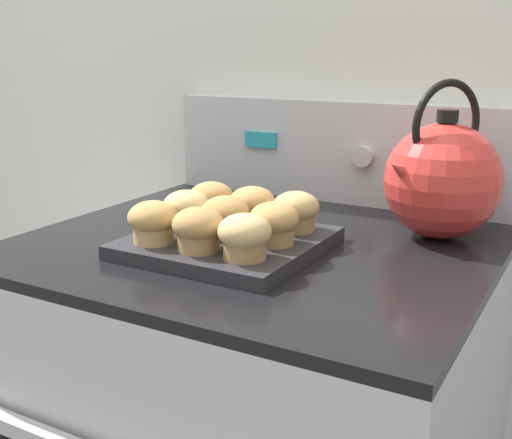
{
  "coord_description": "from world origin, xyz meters",
  "views": [
    {
      "loc": [
        0.5,
        -0.54,
        1.23
      ],
      "look_at": [
        0.02,
        0.31,
        0.97
      ],
      "focal_mm": 45.0,
      "sensor_mm": 36.0,
      "label": 1
    }
  ],
  "objects_px": {
    "muffin_r2_c0": "(211,200)",
    "muffin_r2_c2": "(296,211)",
    "muffin_pan": "(228,243)",
    "muffin_r1_c1": "(225,216)",
    "muffin_r0_c0": "(153,222)",
    "muffin_r2_c1": "(252,205)",
    "muffin_r0_c2": "(245,236)",
    "muffin_r1_c2": "(274,223)",
    "muffin_r0_c1": "(198,229)",
    "muffin_r1_c0": "(187,209)",
    "tea_kettle": "(442,179)"
  },
  "relations": [
    {
      "from": "muffin_r0_c2",
      "to": "muffin_r1_c2",
      "type": "xyz_separation_m",
      "value": [
        0.0,
        0.08,
        0.0
      ]
    },
    {
      "from": "muffin_r1_c1",
      "to": "muffin_r0_c0",
      "type": "bearing_deg",
      "value": -133.95
    },
    {
      "from": "muffin_r1_c0",
      "to": "muffin_r2_c2",
      "type": "xyz_separation_m",
      "value": [
        0.16,
        0.08,
        0.0
      ]
    },
    {
      "from": "muffin_r1_c0",
      "to": "muffin_r2_c2",
      "type": "relative_size",
      "value": 1.0
    },
    {
      "from": "muffin_r2_c0",
      "to": "tea_kettle",
      "type": "bearing_deg",
      "value": 23.34
    },
    {
      "from": "muffin_r1_c2",
      "to": "muffin_r0_c1",
      "type": "bearing_deg",
      "value": -134.58
    },
    {
      "from": "muffin_r0_c1",
      "to": "muffin_r2_c2",
      "type": "bearing_deg",
      "value": 64.84
    },
    {
      "from": "muffin_r2_c0",
      "to": "muffin_r1_c0",
      "type": "bearing_deg",
      "value": -88.95
    },
    {
      "from": "muffin_r1_c1",
      "to": "muffin_r2_c2",
      "type": "height_order",
      "value": "same"
    },
    {
      "from": "muffin_r1_c0",
      "to": "muffin_pan",
      "type": "bearing_deg",
      "value": -1.91
    },
    {
      "from": "muffin_pan",
      "to": "muffin_r0_c2",
      "type": "xyz_separation_m",
      "value": [
        0.08,
        -0.08,
        0.04
      ]
    },
    {
      "from": "muffin_r0_c1",
      "to": "muffin_r1_c0",
      "type": "relative_size",
      "value": 1.0
    },
    {
      "from": "muffin_pan",
      "to": "muffin_r1_c1",
      "type": "xyz_separation_m",
      "value": [
        -0.0,
        -0.0,
        0.04
      ]
    },
    {
      "from": "muffin_pan",
      "to": "muffin_r2_c2",
      "type": "bearing_deg",
      "value": 46.25
    },
    {
      "from": "muffin_r1_c1",
      "to": "muffin_r1_c2",
      "type": "bearing_deg",
      "value": 1.11
    },
    {
      "from": "muffin_r1_c1",
      "to": "muffin_r1_c2",
      "type": "xyz_separation_m",
      "value": [
        0.09,
        0.0,
        0.0
      ]
    },
    {
      "from": "muffin_r0_c0",
      "to": "muffin_r0_c1",
      "type": "distance_m",
      "value": 0.08
    },
    {
      "from": "muffin_r0_c0",
      "to": "muffin_r1_c0",
      "type": "distance_m",
      "value": 0.09
    },
    {
      "from": "muffin_r1_c0",
      "to": "muffin_r1_c1",
      "type": "relative_size",
      "value": 1.0
    },
    {
      "from": "muffin_r0_c1",
      "to": "muffin_r1_c1",
      "type": "bearing_deg",
      "value": 92.82
    },
    {
      "from": "muffin_r0_c1",
      "to": "tea_kettle",
      "type": "distance_m",
      "value": 0.42
    },
    {
      "from": "muffin_r1_c0",
      "to": "muffin_r2_c1",
      "type": "relative_size",
      "value": 1.0
    },
    {
      "from": "muffin_r2_c1",
      "to": "muffin_r2_c2",
      "type": "distance_m",
      "value": 0.08
    },
    {
      "from": "muffin_r0_c2",
      "to": "muffin_r1_c2",
      "type": "bearing_deg",
      "value": 87.48
    },
    {
      "from": "muffin_r2_c0",
      "to": "tea_kettle",
      "type": "height_order",
      "value": "tea_kettle"
    },
    {
      "from": "muffin_pan",
      "to": "muffin_r0_c2",
      "type": "bearing_deg",
      "value": -46.0
    },
    {
      "from": "muffin_r0_c2",
      "to": "muffin_pan",
      "type": "bearing_deg",
      "value": 134.0
    },
    {
      "from": "muffin_r0_c0",
      "to": "muffin_r1_c0",
      "type": "relative_size",
      "value": 1.0
    },
    {
      "from": "muffin_r2_c1",
      "to": "muffin_r2_c2",
      "type": "relative_size",
      "value": 1.0
    },
    {
      "from": "muffin_pan",
      "to": "tea_kettle",
      "type": "relative_size",
      "value": 1.07
    },
    {
      "from": "muffin_pan",
      "to": "muffin_r1_c1",
      "type": "height_order",
      "value": "muffin_r1_c1"
    },
    {
      "from": "muffin_r1_c2",
      "to": "muffin_r2_c0",
      "type": "relative_size",
      "value": 1.0
    },
    {
      "from": "muffin_pan",
      "to": "muffin_r2_c2",
      "type": "relative_size",
      "value": 3.69
    },
    {
      "from": "muffin_r0_c0",
      "to": "muffin_r0_c1",
      "type": "xyz_separation_m",
      "value": [
        0.08,
        0.0,
        0.0
      ]
    },
    {
      "from": "muffin_pan",
      "to": "muffin_r1_c2",
      "type": "bearing_deg",
      "value": -0.29
    },
    {
      "from": "muffin_pan",
      "to": "muffin_r2_c1",
      "type": "xyz_separation_m",
      "value": [
        -0.0,
        0.08,
        0.04
      ]
    },
    {
      "from": "muffin_r2_c1",
      "to": "muffin_r0_c0",
      "type": "bearing_deg",
      "value": -115.99
    },
    {
      "from": "muffin_r0_c1",
      "to": "muffin_r0_c2",
      "type": "relative_size",
      "value": 1.0
    },
    {
      "from": "muffin_r2_c0",
      "to": "muffin_r2_c2",
      "type": "distance_m",
      "value": 0.16
    },
    {
      "from": "muffin_r1_c2",
      "to": "muffin_r2_c1",
      "type": "bearing_deg",
      "value": 136.18
    },
    {
      "from": "muffin_pan",
      "to": "muffin_r1_c0",
      "type": "bearing_deg",
      "value": 178.09
    },
    {
      "from": "tea_kettle",
      "to": "muffin_r0_c0",
      "type": "bearing_deg",
      "value": -138.36
    },
    {
      "from": "muffin_pan",
      "to": "muffin_r2_c1",
      "type": "distance_m",
      "value": 0.09
    },
    {
      "from": "muffin_r0_c0",
      "to": "muffin_r1_c2",
      "type": "distance_m",
      "value": 0.18
    },
    {
      "from": "muffin_r0_c1",
      "to": "muffin_r1_c2",
      "type": "distance_m",
      "value": 0.12
    },
    {
      "from": "muffin_r0_c0",
      "to": "muffin_r2_c2",
      "type": "relative_size",
      "value": 1.0
    },
    {
      "from": "muffin_pan",
      "to": "muffin_r2_c1",
      "type": "relative_size",
      "value": 3.69
    },
    {
      "from": "muffin_r0_c0",
      "to": "muffin_r0_c2",
      "type": "distance_m",
      "value": 0.16
    },
    {
      "from": "muffin_r0_c1",
      "to": "muffin_r2_c1",
      "type": "xyz_separation_m",
      "value": [
        -0.0,
        0.16,
        0.0
      ]
    },
    {
      "from": "muffin_r1_c2",
      "to": "muffin_r0_c0",
      "type": "bearing_deg",
      "value": -153.1
    }
  ]
}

